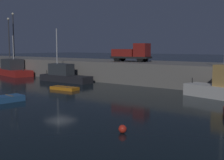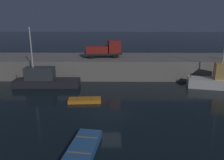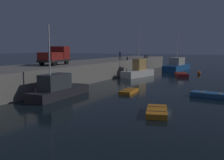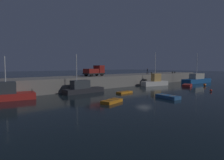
# 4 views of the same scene
# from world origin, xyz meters

# --- Properties ---
(ground_plane) EXTENTS (320.00, 320.00, 0.00)m
(ground_plane) POSITION_xyz_m (0.00, 0.00, 0.00)
(ground_plane) COLOR black
(pier_quay) EXTENTS (76.95, 8.42, 2.63)m
(pier_quay) POSITION_xyz_m (0.00, 14.38, 1.32)
(pier_quay) COLOR gray
(pier_quay) RESTS_ON ground
(fishing_trawler_red) EXTENTS (11.00, 3.83, 8.56)m
(fishing_trawler_red) POSITION_xyz_m (28.90, 4.38, 0.99)
(fishing_trawler_red) COLOR #195193
(fishing_trawler_red) RESTS_ON ground
(fishing_boat_blue) EXTENTS (7.30, 3.65, 8.19)m
(fishing_boat_blue) POSITION_xyz_m (13.10, 7.40, 0.97)
(fishing_boat_blue) COLOR silver
(fishing_boat_blue) RESTS_ON ground
(fishing_boat_white) EXTENTS (9.53, 4.75, 6.38)m
(fishing_boat_white) POSITION_xyz_m (-20.92, 9.15, 0.98)
(fishing_boat_white) COLOR red
(fishing_boat_white) RESTS_ON ground
(fishing_boat_orange) EXTENTS (7.88, 2.20, 7.02)m
(fishing_boat_orange) POSITION_xyz_m (-7.82, 8.03, 0.88)
(fishing_boat_orange) COLOR #232328
(fishing_boat_orange) RESTS_ON ground
(dinghy_orange_near) EXTENTS (3.25, 1.50, 0.36)m
(dinghy_orange_near) POSITION_xyz_m (-2.27, 2.77, 0.16)
(dinghy_orange_near) COLOR orange
(dinghy_orange_near) RESTS_ON ground
(rowboat_white_mid) EXTENTS (3.62, 2.31, 0.45)m
(rowboat_white_mid) POSITION_xyz_m (-10.08, -2.69, 0.20)
(rowboat_white_mid) COLOR orange
(rowboat_white_mid) RESTS_ON ground
(dinghy_red_small) EXTENTS (4.49, 3.10, 0.60)m
(dinghy_red_small) POSITION_xyz_m (17.12, 1.03, 0.28)
(dinghy_red_small) COLOR #B22823
(dinghy_red_small) RESTS_ON ground
(rowboat_blue_far) EXTENTS (2.06, 4.01, 0.52)m
(rowboat_blue_far) POSITION_xyz_m (-1.23, -5.60, 0.24)
(rowboat_blue_far) COLOR #2D6099
(rowboat_blue_far) RESTS_ON ground
(mooring_buoy_near) EXTENTS (0.63, 0.63, 0.63)m
(mooring_buoy_near) POSITION_xyz_m (21.37, -1.25, 0.32)
(mooring_buoy_near) COLOR orange
(mooring_buoy_near) RESTS_ON ground
(mooring_buoy_mid) EXTENTS (0.45, 0.45, 0.45)m
(mooring_buoy_mid) POSITION_xyz_m (11.90, -6.63, 0.22)
(mooring_buoy_mid) COLOR red
(mooring_buoy_mid) RESTS_ON ground
(utility_truck) EXTENTS (5.48, 2.77, 2.42)m
(utility_truck) POSITION_xyz_m (-0.74, 13.83, 3.81)
(utility_truck) COLOR black
(utility_truck) RESTS_ON pier_quay
(dockworker) EXTENTS (0.42, 0.42, 1.65)m
(dockworker) POSITION_xyz_m (15.82, 12.00, 3.57)
(dockworker) COLOR black
(dockworker) RESTS_ON pier_quay
(bollard_west) EXTENTS (0.28, 0.28, 0.56)m
(bollard_west) POSITION_xyz_m (15.70, 10.53, 2.91)
(bollard_west) COLOR black
(bollard_west) RESTS_ON pier_quay
(bollard_central) EXTENTS (0.28, 0.28, 0.60)m
(bollard_central) POSITION_xyz_m (26.29, 10.80, 2.93)
(bollard_central) COLOR black
(bollard_central) RESTS_ON pier_quay
(bollard_east) EXTENTS (0.28, 0.28, 0.55)m
(bollard_east) POSITION_xyz_m (27.68, 10.80, 2.90)
(bollard_east) COLOR black
(bollard_east) RESTS_ON pier_quay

